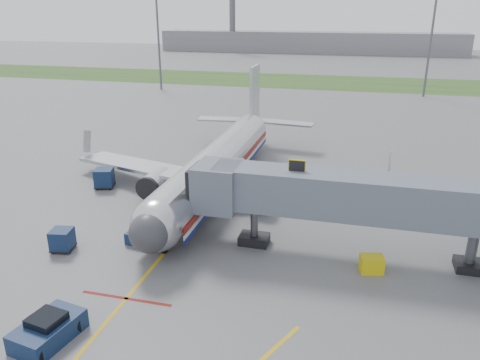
% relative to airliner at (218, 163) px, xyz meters
% --- Properties ---
extents(ground, '(400.00, 400.00, 0.00)m').
position_rel_airliner_xyz_m(ground, '(-0.00, -15.25, -2.65)').
color(ground, '#565659').
rests_on(ground, ground).
extents(grass_strip, '(300.00, 25.00, 0.01)m').
position_rel_airliner_xyz_m(grass_strip, '(-0.00, 74.75, -2.64)').
color(grass_strip, '#2D4C1E').
rests_on(grass_strip, ground).
extents(apron_markings, '(21.52, 50.00, 0.01)m').
position_rel_airliner_xyz_m(apron_markings, '(-0.00, -22.65, -2.64)').
color(apron_markings, gold).
rests_on(apron_markings, ground).
extents(airliner, '(32.10, 35.67, 10.25)m').
position_rel_airliner_xyz_m(airliner, '(0.00, 0.00, 0.00)').
color(airliner, silver).
rests_on(airliner, ground).
extents(jet_bridge, '(25.30, 4.00, 6.90)m').
position_rel_airliner_xyz_m(jet_bridge, '(12.86, -10.25, 1.82)').
color(jet_bridge, slate).
rests_on(jet_bridge, ground).
extents(light_mast_left, '(2.00, 0.44, 20.40)m').
position_rel_airliner_xyz_m(light_mast_left, '(-30.00, 54.75, 8.13)').
color(light_mast_left, '#595B60').
rests_on(light_mast_left, ground).
extents(light_mast_right, '(2.00, 0.44, 20.40)m').
position_rel_airliner_xyz_m(light_mast_right, '(25.00, 59.75, 8.13)').
color(light_mast_right, '#595B60').
rests_on(light_mast_right, ground).
extents(distant_terminal, '(120.00, 14.00, 8.00)m').
position_rel_airliner_xyz_m(distant_terminal, '(-10.00, 154.75, 1.35)').
color(distant_terminal, slate).
rests_on(distant_terminal, ground).
extents(control_tower, '(4.00, 4.00, 30.00)m').
position_rel_airliner_xyz_m(control_tower, '(-40.00, 149.75, 14.68)').
color(control_tower, '#595B60').
rests_on(control_tower, ground).
extents(pushback_tug, '(2.84, 4.01, 1.53)m').
position_rel_airliner_xyz_m(pushback_tug, '(-2.19, -23.75, -2.00)').
color(pushback_tug, '#0D1E3A').
rests_on(pushback_tug, ground).
extents(baggage_cart_a, '(2.20, 2.20, 1.91)m').
position_rel_airliner_xyz_m(baggage_cart_a, '(-11.04, -2.46, -1.67)').
color(baggage_cart_a, '#0D1E3A').
rests_on(baggage_cart_a, ground).
extents(baggage_cart_b, '(1.77, 1.77, 1.63)m').
position_rel_airliner_xyz_m(baggage_cart_b, '(-7.40, -14.80, -1.81)').
color(baggage_cart_b, '#0D1E3A').
rests_on(baggage_cart_b, ground).
extents(baggage_cart_c, '(1.48, 1.48, 1.48)m').
position_rel_airliner_xyz_m(baggage_cart_c, '(-3.00, 2.77, -1.89)').
color(baggage_cart_c, '#0D1E3A').
rests_on(baggage_cart_c, ground).
extents(belt_loader, '(1.82, 4.42, 2.10)m').
position_rel_airliner_xyz_m(belt_loader, '(-2.50, -11.21, -2.12)').
color(belt_loader, '#0D1E3A').
rests_on(belt_loader, ground).
extents(ground_power_cart, '(1.71, 1.34, 1.21)m').
position_rel_airliner_xyz_m(ground_power_cart, '(14.57, -12.25, -2.05)').
color(ground_power_cart, gold).
rests_on(ground_power_cart, ground).
extents(ramp_worker, '(0.80, 0.70, 1.83)m').
position_rel_airliner_xyz_m(ramp_worker, '(-3.00, -5.40, -1.73)').
color(ramp_worker, '#8CDE1A').
rests_on(ramp_worker, ground).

